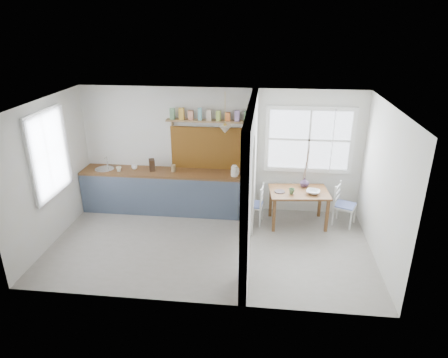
# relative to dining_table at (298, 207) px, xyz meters

# --- Properties ---
(floor) EXTENTS (5.80, 3.20, 0.01)m
(floor) POSITION_rel_dining_table_xyz_m (-1.63, -1.02, -0.36)
(floor) COLOR gray
(floor) RESTS_ON ground
(ceiling) EXTENTS (5.80, 3.20, 0.01)m
(ceiling) POSITION_rel_dining_table_xyz_m (-1.63, -1.02, 2.24)
(ceiling) COLOR beige
(ceiling) RESTS_ON walls
(walls) EXTENTS (5.81, 3.21, 2.60)m
(walls) POSITION_rel_dining_table_xyz_m (-1.63, -1.02, 0.94)
(walls) COLOR beige
(walls) RESTS_ON floor
(partition) EXTENTS (0.12, 3.20, 2.60)m
(partition) POSITION_rel_dining_table_xyz_m (-0.93, -0.96, 1.10)
(partition) COLOR beige
(partition) RESTS_ON floor
(kitchen_window) EXTENTS (0.10, 1.16, 1.50)m
(kitchen_window) POSITION_rel_dining_table_xyz_m (-4.50, -1.02, 1.29)
(kitchen_window) COLOR white
(kitchen_window) RESTS_ON walls
(nook_window) EXTENTS (1.76, 0.10, 1.30)m
(nook_window) POSITION_rel_dining_table_xyz_m (0.17, 0.54, 1.24)
(nook_window) COLOR white
(nook_window) RESTS_ON walls
(counter) EXTENTS (3.50, 0.60, 0.90)m
(counter) POSITION_rel_dining_table_xyz_m (-2.76, 0.31, 0.10)
(counter) COLOR brown
(counter) RESTS_ON floor
(sink) EXTENTS (0.40, 0.40, 0.02)m
(sink) POSITION_rel_dining_table_xyz_m (-4.06, 0.28, 0.53)
(sink) COLOR silver
(sink) RESTS_ON counter
(backsplash) EXTENTS (1.65, 0.03, 0.90)m
(backsplash) POSITION_rel_dining_table_xyz_m (-1.83, 0.56, 0.99)
(backsplash) COLOR brown
(backsplash) RESTS_ON walls
(shelf) EXTENTS (1.75, 0.20, 0.21)m
(shelf) POSITION_rel_dining_table_xyz_m (-1.83, 0.47, 1.65)
(shelf) COLOR #A2834C
(shelf) RESTS_ON walls
(pendant_lamp) EXTENTS (0.26, 0.26, 0.16)m
(pendant_lamp) POSITION_rel_dining_table_xyz_m (-1.48, 0.13, 1.52)
(pendant_lamp) COLOR beige
(pendant_lamp) RESTS_ON ceiling
(utensil_rail) EXTENTS (0.02, 0.50, 0.02)m
(utensil_rail) POSITION_rel_dining_table_xyz_m (-1.02, -0.12, 1.09)
(utensil_rail) COLOR silver
(utensil_rail) RESTS_ON partition
(dining_table) EXTENTS (1.21, 0.87, 0.71)m
(dining_table) POSITION_rel_dining_table_xyz_m (0.00, 0.00, 0.00)
(dining_table) COLOR brown
(dining_table) RESTS_ON floor
(chair_left) EXTENTS (0.42, 0.42, 0.81)m
(chair_left) POSITION_rel_dining_table_xyz_m (-0.89, -0.05, 0.05)
(chair_left) COLOR silver
(chair_left) RESTS_ON floor
(chair_right) EXTENTS (0.51, 0.51, 0.85)m
(chair_right) POSITION_rel_dining_table_xyz_m (0.93, 0.07, 0.07)
(chair_right) COLOR silver
(chair_right) RESTS_ON floor
(kettle) EXTENTS (0.19, 0.15, 0.23)m
(kettle) POSITION_rel_dining_table_xyz_m (-1.29, 0.19, 0.66)
(kettle) COLOR white
(kettle) RESTS_ON counter
(mug_a) EXTENTS (0.11, 0.11, 0.10)m
(mug_a) POSITION_rel_dining_table_xyz_m (-3.70, 0.18, 0.59)
(mug_a) COLOR beige
(mug_a) RESTS_ON counter
(mug_b) EXTENTS (0.15, 0.15, 0.09)m
(mug_b) POSITION_rel_dining_table_xyz_m (-3.42, 0.35, 0.59)
(mug_b) COLOR white
(mug_b) RESTS_ON counter
(knife_block) EXTENTS (0.16, 0.19, 0.25)m
(knife_block) POSITION_rel_dining_table_xyz_m (-3.03, 0.31, 0.67)
(knife_block) COLOR black
(knife_block) RESTS_ON counter
(jar) EXTENTS (0.10, 0.10, 0.15)m
(jar) POSITION_rel_dining_table_xyz_m (-2.57, 0.30, 0.62)
(jar) COLOR olive
(jar) RESTS_ON counter
(towel_magenta) EXTENTS (0.02, 0.03, 0.49)m
(towel_magenta) POSITION_rel_dining_table_xyz_m (-1.05, -0.05, -0.08)
(towel_magenta) COLOR #B21161
(towel_magenta) RESTS_ON counter
(towel_orange) EXTENTS (0.02, 0.03, 0.52)m
(towel_orange) POSITION_rel_dining_table_xyz_m (-1.05, -0.09, -0.11)
(towel_orange) COLOR orange
(towel_orange) RESTS_ON counter
(bowl) EXTENTS (0.32, 0.32, 0.06)m
(bowl) POSITION_rel_dining_table_xyz_m (0.26, -0.08, 0.39)
(bowl) COLOR silver
(bowl) RESTS_ON dining_table
(table_cup) EXTENTS (0.15, 0.15, 0.11)m
(table_cup) POSITION_rel_dining_table_xyz_m (-0.15, -0.14, 0.41)
(table_cup) COLOR #51784C
(table_cup) RESTS_ON dining_table
(plate) EXTENTS (0.22, 0.22, 0.02)m
(plate) POSITION_rel_dining_table_xyz_m (-0.38, -0.08, 0.36)
(plate) COLOR #3A2D2D
(plate) RESTS_ON dining_table
(vase) EXTENTS (0.20, 0.20, 0.19)m
(vase) POSITION_rel_dining_table_xyz_m (0.12, 0.24, 0.45)
(vase) COLOR #442F4B
(vase) RESTS_ON dining_table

